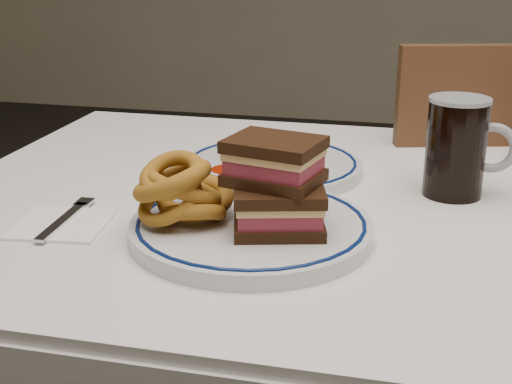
% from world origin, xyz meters
% --- Properties ---
extents(dining_table, '(1.27, 0.87, 0.75)m').
position_xyz_m(dining_table, '(0.00, 0.00, 0.64)').
color(dining_table, silver).
rests_on(dining_table, floor).
extents(chair_far, '(0.53, 0.53, 0.93)m').
position_xyz_m(chair_far, '(0.19, 0.48, 0.50)').
color(chair_far, '#402814').
rests_on(chair_far, floor).
extents(main_plate, '(0.30, 0.30, 0.02)m').
position_xyz_m(main_plate, '(-0.14, -0.16, 0.76)').
color(main_plate, silver).
rests_on(main_plate, dining_table).
extents(reuben_sandwich, '(0.13, 0.12, 0.11)m').
position_xyz_m(reuben_sandwich, '(-0.11, -0.17, 0.83)').
color(reuben_sandwich, black).
rests_on(reuben_sandwich, main_plate).
extents(onion_rings_main, '(0.12, 0.14, 0.11)m').
position_xyz_m(onion_rings_main, '(-0.22, -0.17, 0.81)').
color(onion_rings_main, brown).
rests_on(onion_rings_main, main_plate).
extents(ketchup_ramekin, '(0.06, 0.06, 0.03)m').
position_xyz_m(ketchup_ramekin, '(-0.20, -0.06, 0.79)').
color(ketchup_ramekin, white).
rests_on(ketchup_ramekin, main_plate).
extents(beer_mug, '(0.13, 0.09, 0.14)m').
position_xyz_m(beer_mug, '(0.11, 0.06, 0.82)').
color(beer_mug, black).
rests_on(beer_mug, dining_table).
extents(far_plate, '(0.28, 0.28, 0.02)m').
position_xyz_m(far_plate, '(-0.17, 0.10, 0.76)').
color(far_plate, silver).
rests_on(far_plate, dining_table).
extents(onion_rings_far, '(0.12, 0.13, 0.08)m').
position_xyz_m(onion_rings_far, '(-0.16, 0.11, 0.79)').
color(onion_rings_far, brown).
rests_on(onion_rings_far, far_plate).
extents(napkin_fork, '(0.13, 0.15, 0.01)m').
position_xyz_m(napkin_fork, '(-0.39, -0.18, 0.75)').
color(napkin_fork, white).
rests_on(napkin_fork, dining_table).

